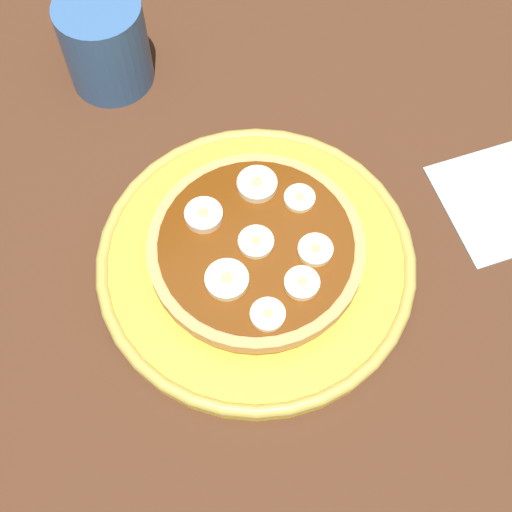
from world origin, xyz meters
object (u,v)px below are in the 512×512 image
at_px(banana_slice_4, 302,284).
at_px(banana_slice_6, 204,216).
at_px(banana_slice_3, 257,185).
at_px(napkin, 505,199).
at_px(pancake_stack, 256,250).
at_px(banana_slice_5, 300,199).
at_px(plate, 256,262).
at_px(banana_slice_1, 315,250).
at_px(banana_slice_7, 227,280).
at_px(banana_slice_0, 252,245).
at_px(coffee_mug, 105,39).
at_px(banana_slice_2, 268,315).

bearing_deg(banana_slice_4, banana_slice_6, 18.50).
xyz_separation_m(banana_slice_3, banana_slice_4, (-0.09, 0.02, -0.00)).
bearing_deg(napkin, banana_slice_6, 65.33).
xyz_separation_m(pancake_stack, banana_slice_5, (0.01, -0.05, 0.02)).
relative_size(pancake_stack, banana_slice_3, 5.35).
distance_m(banana_slice_5, banana_slice_6, 0.08).
bearing_deg(napkin, banana_slice_5, 64.05).
distance_m(plate, banana_slice_5, 0.06).
distance_m(banana_slice_4, napkin, 0.22).
xyz_separation_m(banana_slice_1, banana_slice_6, (0.08, 0.06, 0.00)).
bearing_deg(banana_slice_7, banana_slice_0, -66.07).
bearing_deg(coffee_mug, banana_slice_4, -178.64).
bearing_deg(banana_slice_7, napkin, -101.62).
xyz_separation_m(banana_slice_3, coffee_mug, (0.21, 0.03, 0.00)).
bearing_deg(plate, banana_slice_5, -75.19).
height_order(banana_slice_2, napkin, banana_slice_2).
relative_size(banana_slice_5, coffee_mug, 0.23).
height_order(banana_slice_2, banana_slice_5, same).
distance_m(banana_slice_2, banana_slice_6, 0.10).
height_order(banana_slice_1, napkin, banana_slice_1).
distance_m(pancake_stack, banana_slice_0, 0.02).
distance_m(banana_slice_6, coffee_mug, 0.21).
relative_size(banana_slice_1, banana_slice_4, 1.01).
relative_size(banana_slice_4, banana_slice_7, 0.81).
distance_m(plate, banana_slice_0, 0.03).
distance_m(banana_slice_1, banana_slice_5, 0.05).
bearing_deg(coffee_mug, napkin, -145.86).
bearing_deg(banana_slice_1, banana_slice_2, 111.42).
relative_size(plate, banana_slice_2, 9.82).
bearing_deg(banana_slice_2, banana_slice_1, -68.58).
bearing_deg(banana_slice_4, banana_slice_2, 100.34).
bearing_deg(banana_slice_4, banana_slice_0, 14.94).
bearing_deg(pancake_stack, banana_slice_6, 27.40).
xyz_separation_m(banana_slice_5, napkin, (-0.08, -0.17, -0.04)).
height_order(banana_slice_2, banana_slice_7, banana_slice_7).
distance_m(plate, banana_slice_4, 0.06).
bearing_deg(banana_slice_7, banana_slice_4, -126.63).
height_order(banana_slice_3, banana_slice_4, banana_slice_3).
height_order(plate, banana_slice_5, banana_slice_5).
bearing_deg(banana_slice_6, banana_slice_3, -89.25).
xyz_separation_m(banana_slice_4, coffee_mug, (0.31, 0.01, 0.00)).
relative_size(banana_slice_0, banana_slice_5, 1.11).
relative_size(banana_slice_4, coffee_mug, 0.24).
distance_m(pancake_stack, banana_slice_3, 0.06).
xyz_separation_m(banana_slice_4, banana_slice_6, (0.09, 0.03, 0.00)).
xyz_separation_m(banana_slice_5, coffee_mug, (0.24, 0.05, 0.00)).
height_order(banana_slice_6, banana_slice_7, banana_slice_6).
distance_m(banana_slice_0, banana_slice_7, 0.04).
height_order(banana_slice_0, napkin, banana_slice_0).
bearing_deg(banana_slice_1, banana_slice_6, 36.99).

